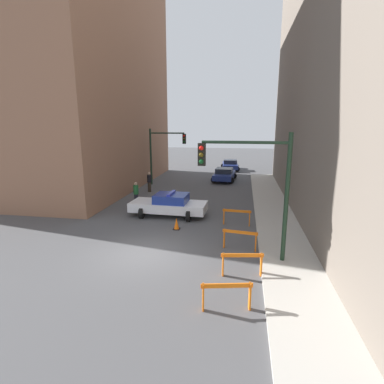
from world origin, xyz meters
The scene contains 15 objects.
ground_plane centered at (0.00, 0.00, 0.00)m, with size 120.00×120.00×0.00m, color #4C4C4F.
sidewalk_right centered at (6.20, 0.00, 0.06)m, with size 2.40×44.00×0.12m.
building_corner_left centered at (-12.00, 14.00, 10.04)m, with size 14.00×20.00×20.08m.
traffic_light_near centered at (4.73, 0.08, 3.53)m, with size 3.64×0.35×5.20m.
traffic_light_far centered at (-3.30, 15.08, 3.40)m, with size 3.44×0.35×5.20m.
police_car centered at (-0.29, 5.59, 0.72)m, with size 4.76×2.47×1.52m.
parked_car_near centered at (2.31, 17.96, 0.67)m, with size 2.46×4.41×1.31m.
parked_car_mid centered at (2.54, 25.38, 0.67)m, with size 2.49×4.42×1.31m.
pedestrian_crossing centered at (-3.18, 7.60, 0.86)m, with size 0.46×0.46×1.66m.
pedestrian_corner centered at (-3.59, 11.91, 0.86)m, with size 0.46×0.46×1.66m.
barrier_front centered at (3.81, -3.57, 0.62)m, with size 1.58×0.47×0.90m.
barrier_mid centered at (4.26, -1.32, 0.62)m, with size 1.59×0.41×0.90m.
barrier_back centered at (4.13, 1.13, 0.62)m, with size 1.59×0.36×0.90m.
barrier_corner centered at (3.90, 4.52, 0.62)m, with size 1.60×0.26×0.90m.
traffic_cone centered at (0.70, 3.25, 0.32)m, with size 0.36×0.36×0.66m.
Camera 1 is at (4.16, -11.85, 5.63)m, focal length 28.00 mm.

